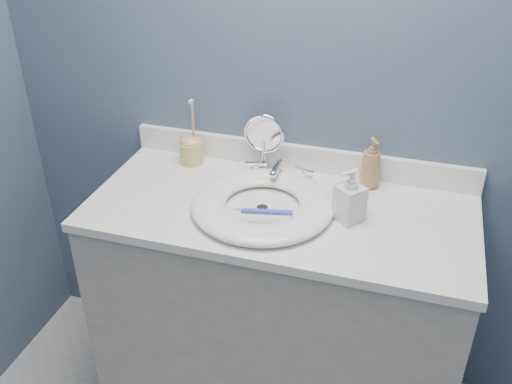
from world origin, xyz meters
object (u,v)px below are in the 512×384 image
at_px(makeup_mirror, 264,140).
at_px(soap_bottle_clear, 350,195).
at_px(toothbrush_holder, 191,149).
at_px(soap_bottle_amber, 371,163).

xyz_separation_m(makeup_mirror, soap_bottle_clear, (0.33, -0.22, -0.03)).
bearing_deg(makeup_mirror, toothbrush_holder, -173.97).
relative_size(soap_bottle_amber, soap_bottle_clear, 1.03).
xyz_separation_m(makeup_mirror, soap_bottle_amber, (0.37, -0.01, -0.03)).
xyz_separation_m(soap_bottle_amber, soap_bottle_clear, (-0.03, -0.22, -0.00)).
height_order(makeup_mirror, toothbrush_holder, toothbrush_holder).
distance_m(makeup_mirror, toothbrush_holder, 0.27).
bearing_deg(soap_bottle_clear, soap_bottle_amber, 121.45).
bearing_deg(soap_bottle_amber, makeup_mirror, 150.20).
distance_m(makeup_mirror, soap_bottle_clear, 0.40).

